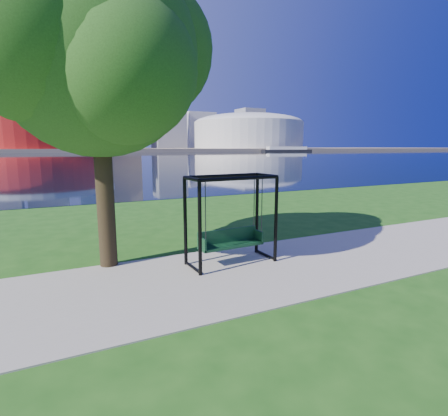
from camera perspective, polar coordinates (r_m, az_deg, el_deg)
ground at (r=8.89m, az=-1.68°, el=-10.03°), size 900.00×900.00×0.00m
path at (r=8.46m, az=-0.27°, el=-10.98°), size 120.00×4.00×0.03m
river at (r=109.73m, az=-24.21°, el=7.50°), size 900.00×180.00×0.02m
far_bank at (r=313.66m, az=-25.47°, el=8.62°), size 900.00×228.00×2.00m
stadium at (r=242.98m, az=-27.91°, el=11.46°), size 83.00×83.00×32.00m
arena at (r=279.63m, az=4.01°, el=12.55°), size 84.00×84.00×26.56m
skyline at (r=328.67m, az=-26.73°, el=14.65°), size 392.00×66.00×96.50m
swing at (r=9.04m, az=1.10°, el=-2.25°), size 2.32×1.09×2.33m
park_tree at (r=9.46m, az=-20.52°, el=23.20°), size 6.15×5.55×7.63m
barge at (r=236.49m, az=10.17°, el=9.41°), size 33.44×15.66×3.23m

